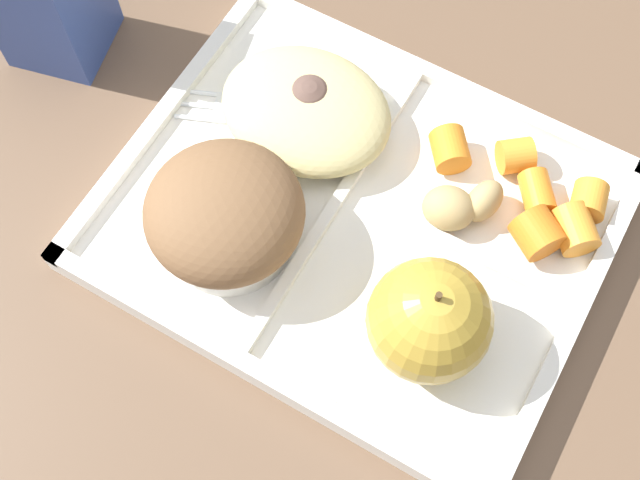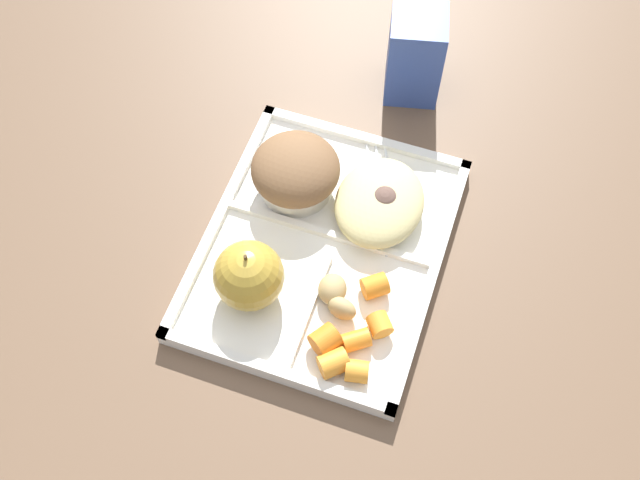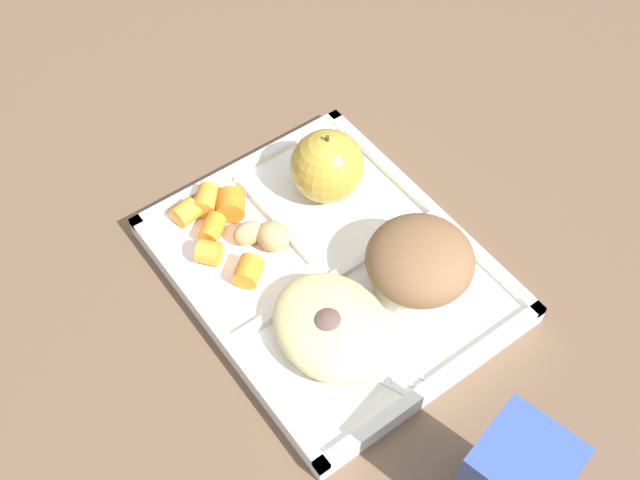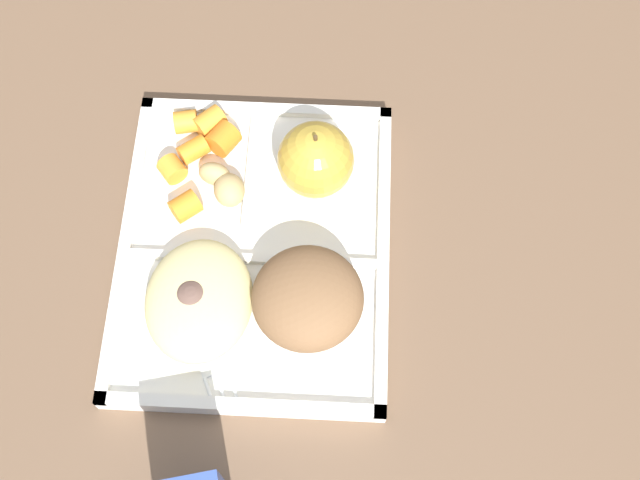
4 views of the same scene
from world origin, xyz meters
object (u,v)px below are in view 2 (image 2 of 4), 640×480
plastic_fork (381,188)px  lunch_tray (324,249)px  green_apple (249,276)px  milk_carton (415,55)px  bran_muffin (296,172)px

plastic_fork → lunch_tray: bearing=158.2°
green_apple → milk_carton: milk_carton is taller
plastic_fork → milk_carton: milk_carton is taller
bran_muffin → plastic_fork: bran_muffin is taller
bran_muffin → lunch_tray: bearing=-139.1°
plastic_fork → milk_carton: (0.16, 0.01, 0.04)m
green_apple → plastic_fork: size_ratio=0.55×
green_apple → bran_muffin: (0.14, 0.00, -0.01)m
lunch_tray → plastic_fork: size_ratio=2.18×
bran_muffin → milk_carton: 0.21m
lunch_tray → bran_muffin: size_ratio=3.18×
milk_carton → green_apple: bearing=153.1°
lunch_tray → plastic_fork: bearing=-21.8°
lunch_tray → milk_carton: size_ratio=2.69×
bran_muffin → green_apple: bearing=-180.0°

